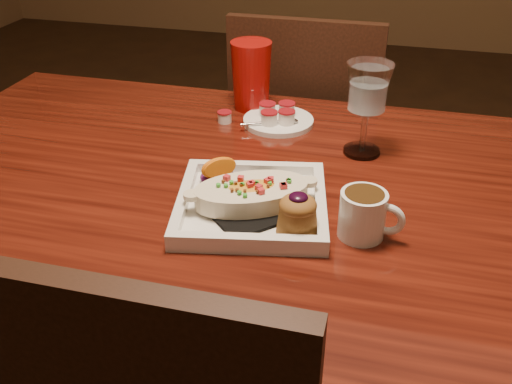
% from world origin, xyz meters
% --- Properties ---
extents(table, '(1.50, 0.90, 0.75)m').
position_xyz_m(table, '(0.00, 0.00, 0.65)').
color(table, maroon).
rests_on(table, floor).
extents(chair_far, '(0.42, 0.42, 0.93)m').
position_xyz_m(chair_far, '(-0.00, 0.63, 0.51)').
color(chair_far, black).
rests_on(chair_far, floor).
extents(plate, '(0.30, 0.30, 0.08)m').
position_xyz_m(plate, '(0.03, -0.09, 0.78)').
color(plate, white).
rests_on(plate, table).
extents(coffee_mug, '(0.11, 0.08, 0.08)m').
position_xyz_m(coffee_mug, '(0.21, -0.11, 0.79)').
color(coffee_mug, white).
rests_on(coffee_mug, table).
extents(goblet, '(0.09, 0.09, 0.19)m').
position_xyz_m(goblet, '(0.18, 0.18, 0.88)').
color(goblet, silver).
rests_on(goblet, table).
extents(saucer, '(0.16, 0.16, 0.11)m').
position_xyz_m(saucer, '(-0.02, 0.28, 0.76)').
color(saucer, white).
rests_on(saucer, table).
extents(creamer_loose, '(0.03, 0.03, 0.03)m').
position_xyz_m(creamer_loose, '(-0.14, 0.26, 0.76)').
color(creamer_loose, white).
rests_on(creamer_loose, table).
extents(red_tumbler, '(0.10, 0.10, 0.16)m').
position_xyz_m(red_tumbler, '(-0.10, 0.36, 0.83)').
color(red_tumbler, '#9E0E0B').
rests_on(red_tumbler, table).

